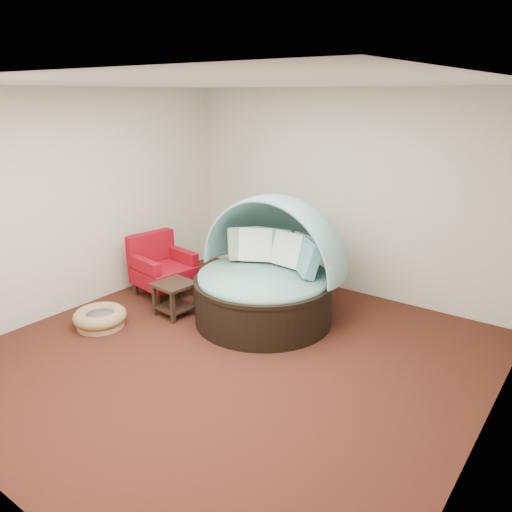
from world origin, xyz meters
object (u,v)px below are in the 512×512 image
Objects in this scene: canopy_daybed at (268,264)px; side_table at (175,294)px; red_armchair at (161,267)px; pet_basket at (100,318)px.

canopy_daybed reaches higher than side_table.
canopy_daybed is 1.72m from red_armchair.
pet_basket is 1.24m from red_armchair.
red_armchair is (-0.18, 1.20, 0.28)m from pet_basket.
canopy_daybed is at bearing 32.09° from side_table.
pet_basket is (-1.50, -1.42, -0.61)m from canopy_daybed.
canopy_daybed is 3.77× the size of side_table.
canopy_daybed reaches higher than red_armchair.
red_armchair is at bearing 148.70° from side_table.
red_armchair is at bearing -174.84° from canopy_daybed.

